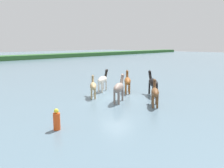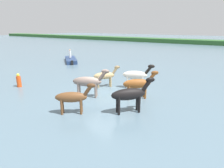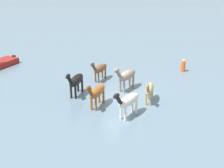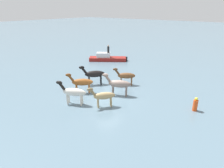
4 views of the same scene
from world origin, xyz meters
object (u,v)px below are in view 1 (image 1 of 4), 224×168
horse_gray_outer (127,81)px  horse_lead (153,83)px  horse_dark_mare (103,80)px  horse_chestnut_trailing (155,92)px  horse_rear_stallion (119,88)px  buoy_channel_marker (57,120)px  horse_mid_herd (93,86)px

horse_gray_outer → horse_lead: 2.41m
horse_dark_mare → horse_chestnut_trailing: (-0.88, -6.29, -0.09)m
horse_gray_outer → horse_chestnut_trailing: size_ratio=1.02×
horse_rear_stallion → buoy_channel_marker: horse_rear_stallion is taller
horse_dark_mare → buoy_channel_marker: (-8.28, -5.10, -0.58)m
horse_lead → buoy_channel_marker: horse_lead is taller
horse_gray_outer → horse_lead: horse_lead is taller
horse_rear_stallion → buoy_channel_marker: (-6.40, -1.39, -0.62)m
horse_dark_mare → horse_chestnut_trailing: 6.35m
horse_gray_outer → horse_rear_stallion: horse_rear_stallion is taller
horse_rear_stallion → horse_lead: horse_rear_stallion is taller
horse_gray_outer → horse_mid_herd: horse_gray_outer is taller
horse_rear_stallion → horse_lead: size_ratio=1.13×
horse_gray_outer → horse_lead: bearing=-116.8°
horse_dark_mare → buoy_channel_marker: size_ratio=2.15×
horse_rear_stallion → buoy_channel_marker: size_ratio=2.20×
horse_chestnut_trailing → horse_dark_mare: bearing=45.9°
horse_mid_herd → horse_rear_stallion: 2.58m
horse_dark_mare → horse_lead: bearing=-94.1°
horse_rear_stallion → horse_chestnut_trailing: (1.00, -2.58, -0.13)m
horse_rear_stallion → horse_chestnut_trailing: 2.77m
horse_mid_herd → horse_lead: bearing=-88.0°
horse_chestnut_trailing → horse_gray_outer: bearing=28.1°
horse_gray_outer → buoy_channel_marker: (-9.46, -3.06, -0.56)m
buoy_channel_marker → horse_mid_herd: bearing=33.1°
horse_gray_outer → horse_chestnut_trailing: bearing=-157.3°
horse_lead → horse_chestnut_trailing: 3.29m
horse_lead → buoy_channel_marker: bearing=136.1°
horse_gray_outer → horse_rear_stallion: bearing=167.2°
horse_gray_outer → horse_dark_mare: 2.35m
horse_rear_stallion → horse_chestnut_trailing: size_ratio=1.20×
buoy_channel_marker → horse_dark_mare: bearing=31.6°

